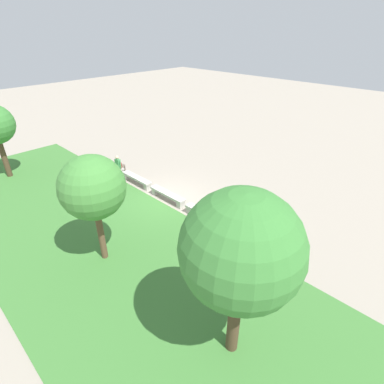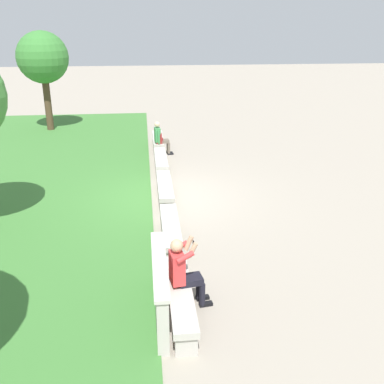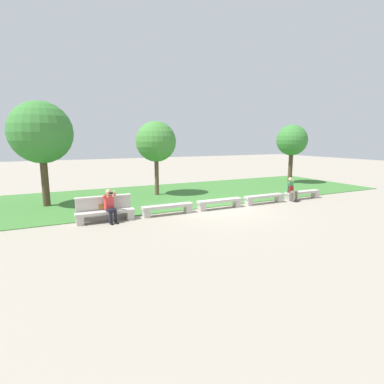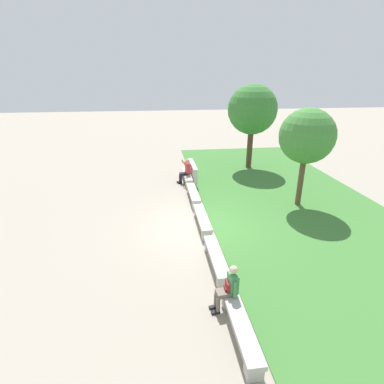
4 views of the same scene
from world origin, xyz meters
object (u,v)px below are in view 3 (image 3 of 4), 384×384
at_px(bench_mid, 220,202).
at_px(bench_far, 264,198).
at_px(backpack, 290,189).
at_px(tree_behind_wall, 292,141).
at_px(bench_near, 168,208).
at_px(person_distant, 291,188).
at_px(tree_left_background, 156,142).
at_px(tree_right_background, 41,133).
at_px(bench_main, 106,214).
at_px(bench_end, 302,194).
at_px(person_photographer, 110,204).

relative_size(bench_mid, bench_far, 1.00).
distance_m(bench_far, backpack, 1.77).
xyz_separation_m(backpack, tree_behind_wall, (4.61, 4.83, 2.55)).
height_order(bench_near, person_distant, person_distant).
distance_m(tree_left_background, tree_right_background, 5.96).
bearing_deg(person_distant, bench_main, 179.61).
bearing_deg(person_distant, backpack, 131.29).
bearing_deg(tree_right_background, bench_far, -22.54).
distance_m(bench_main, bench_end, 10.68).
bearing_deg(bench_end, tree_behind_wall, 52.52).
height_order(person_distant, tree_left_background, tree_left_background).
xyz_separation_m(bench_near, tree_left_background, (1.15, 4.67, 2.82)).
bearing_deg(bench_near, backpack, -0.25).
height_order(backpack, tree_right_background, tree_right_background).
bearing_deg(person_distant, bench_near, 179.47).
xyz_separation_m(bench_main, bench_far, (8.01, 0.00, 0.00)).
bearing_deg(tree_behind_wall, tree_right_background, -177.92).
xyz_separation_m(bench_far, tree_right_background, (-10.12, 4.20, 3.27)).
xyz_separation_m(person_distant, tree_right_background, (-11.89, 4.26, 2.91)).
height_order(bench_end, tree_left_background, tree_left_background).
height_order(bench_mid, bench_far, same).
bearing_deg(bench_main, tree_left_background, 50.74).
relative_size(tree_behind_wall, tree_right_background, 0.85).
xyz_separation_m(bench_near, tree_right_background, (-4.78, 4.20, 3.27)).
distance_m(bench_mid, bench_end, 5.34).
bearing_deg(tree_left_background, bench_end, -34.27).
distance_m(person_photographer, tree_left_background, 6.45).
bearing_deg(bench_end, person_photographer, -179.58).
bearing_deg(tree_behind_wall, bench_main, -161.53).
xyz_separation_m(tree_left_background, tree_right_background, (-5.93, -0.48, 0.45)).
height_order(bench_far, backpack, backpack).
bearing_deg(bench_near, tree_left_background, 76.17).
bearing_deg(bench_end, tree_left_background, 145.73).
distance_m(person_photographer, tree_right_background, 5.62).
height_order(person_photographer, backpack, person_photographer).
distance_m(bench_end, person_photographer, 10.51).
relative_size(person_distant, backpack, 2.94).
height_order(person_photographer, tree_right_background, tree_right_background).
relative_size(bench_main, bench_far, 1.00).
distance_m(person_photographer, tree_behind_wall, 15.19).
bearing_deg(person_distant, bench_far, 177.88).
height_order(bench_end, tree_right_background, tree_right_background).
relative_size(bench_near, person_distant, 1.84).
xyz_separation_m(bench_main, person_photographer, (0.17, -0.08, 0.43)).
height_order(backpack, tree_behind_wall, tree_behind_wall).
distance_m(bench_mid, bench_far, 2.67).
bearing_deg(bench_far, bench_end, 0.00).
xyz_separation_m(bench_far, tree_left_background, (-4.19, 4.67, 2.82)).
height_order(bench_near, tree_behind_wall, tree_behind_wall).
bearing_deg(tree_right_background, tree_left_background, 4.59).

